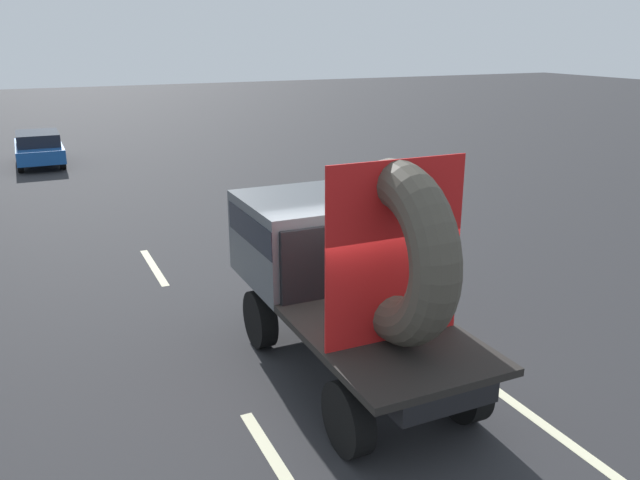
% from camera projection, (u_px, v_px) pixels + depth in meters
% --- Properties ---
extents(ground_plane, '(120.00, 120.00, 0.00)m').
position_uv_depth(ground_plane, '(369.00, 381.00, 9.42)').
color(ground_plane, '#28282B').
extents(flatbed_truck, '(2.02, 5.03, 3.47)m').
position_uv_depth(flatbed_truck, '(336.00, 260.00, 9.44)').
color(flatbed_truck, black).
rests_on(flatbed_truck, ground_plane).
extents(distant_sedan, '(1.68, 3.91, 1.28)m').
position_uv_depth(distant_sedan, '(39.00, 147.00, 24.78)').
color(distant_sedan, black).
rests_on(distant_sedan, ground_plane).
extents(lane_dash_left_near, '(0.16, 2.63, 0.01)m').
position_uv_depth(lane_dash_left_near, '(282.00, 472.00, 7.45)').
color(lane_dash_left_near, beige).
rests_on(lane_dash_left_near, ground_plane).
extents(lane_dash_left_far, '(0.16, 2.47, 0.01)m').
position_uv_depth(lane_dash_left_far, '(154.00, 267.00, 14.01)').
color(lane_dash_left_far, beige).
rests_on(lane_dash_left_far, ground_plane).
extents(lane_dash_right_near, '(0.16, 2.54, 0.01)m').
position_uv_depth(lane_dash_right_near, '(556.00, 433.00, 8.17)').
color(lane_dash_right_near, beige).
rests_on(lane_dash_right_near, ground_plane).
extents(lane_dash_right_far, '(0.16, 2.69, 0.01)m').
position_uv_depth(lane_dash_right_far, '(291.00, 240.00, 15.83)').
color(lane_dash_right_far, beige).
rests_on(lane_dash_right_far, ground_plane).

